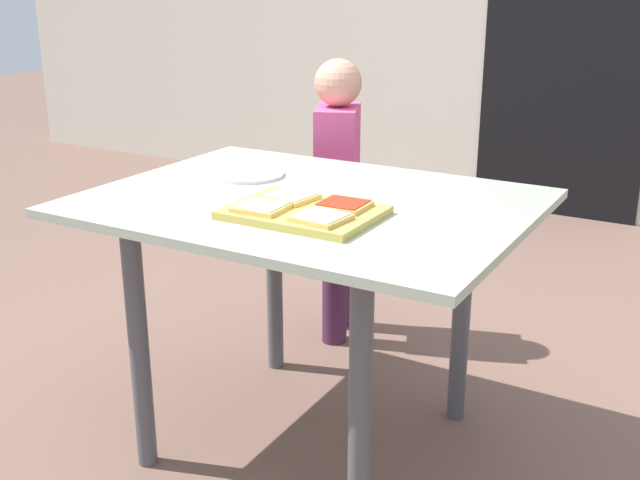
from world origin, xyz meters
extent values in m
plane|color=brown|center=(0.00, 0.00, 0.00)|extent=(16.00, 16.00, 0.00)
cube|color=black|center=(0.04, 2.64, 1.00)|extent=(0.90, 0.02, 2.00)
cube|color=#A0AC96|center=(0.00, 0.00, 0.72)|extent=(1.14, 0.87, 0.02)
cylinder|color=#4C4C51|center=(-0.33, -0.33, 0.35)|extent=(0.05, 0.05, 0.70)
cylinder|color=#4C4C51|center=(0.33, -0.33, 0.35)|extent=(0.05, 0.05, 0.70)
cylinder|color=#4C4C51|center=(-0.33, 0.33, 0.35)|extent=(0.05, 0.05, 0.70)
cylinder|color=#4C4C51|center=(0.33, 0.33, 0.35)|extent=(0.05, 0.05, 0.70)
cube|color=gold|center=(0.07, -0.14, 0.74)|extent=(0.36, 0.27, 0.02)
cube|color=#DEB45F|center=(0.16, -0.20, 0.75)|extent=(0.13, 0.12, 0.01)
cube|color=beige|center=(0.16, -0.20, 0.76)|extent=(0.12, 0.11, 0.00)
cube|color=#DEB45F|center=(0.15, -0.09, 0.75)|extent=(0.12, 0.11, 0.01)
cube|color=red|center=(0.15, -0.09, 0.76)|extent=(0.11, 0.10, 0.00)
cube|color=#DEB45F|center=(-0.01, -0.20, 0.75)|extent=(0.12, 0.12, 0.01)
cube|color=beige|center=(-0.01, -0.20, 0.76)|extent=(0.11, 0.10, 0.00)
cube|color=#DEB45F|center=(0.00, -0.09, 0.75)|extent=(0.13, 0.12, 0.01)
cube|color=beige|center=(0.00, -0.09, 0.76)|extent=(0.12, 0.11, 0.00)
cylinder|color=white|center=(-0.28, 0.12, 0.73)|extent=(0.21, 0.21, 0.01)
cylinder|color=#492241|center=(-0.30, 0.73, 0.23)|extent=(0.09, 0.09, 0.46)
cylinder|color=#492241|center=(-0.25, 0.60, 0.23)|extent=(0.09, 0.09, 0.46)
cube|color=#E54C8C|center=(-0.27, 0.67, 0.66)|extent=(0.22, 0.28, 0.39)
sphere|color=tan|center=(-0.27, 0.67, 0.94)|extent=(0.16, 0.16, 0.16)
camera|label=1|loc=(1.01, -1.71, 1.29)|focal=43.98mm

